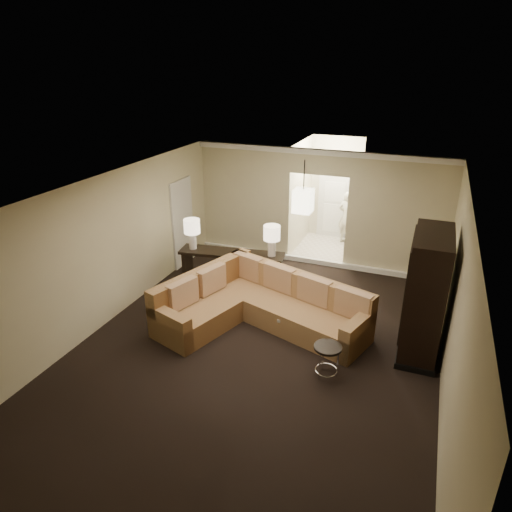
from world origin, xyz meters
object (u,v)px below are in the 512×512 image
at_px(armoire, 424,297).
at_px(drink_table, 327,355).
at_px(console_table, 232,267).
at_px(person, 347,215).
at_px(coffee_table, 308,320).
at_px(sectional_sofa, 258,306).

bearing_deg(armoire, drink_table, -134.80).
bearing_deg(drink_table, console_table, 139.99).
height_order(armoire, person, armoire).
distance_m(coffee_table, armoire, 2.11).
distance_m(sectional_sofa, drink_table, 1.90).
relative_size(drink_table, person, 0.34).
relative_size(armoire, drink_table, 3.87).
bearing_deg(drink_table, armoire, 45.20).
relative_size(console_table, armoire, 1.07).
bearing_deg(person, console_table, 85.10).
bearing_deg(console_table, person, 55.31).
bearing_deg(person, drink_table, 119.71).
height_order(sectional_sofa, console_table, sectional_sofa).
xyz_separation_m(coffee_table, armoire, (1.94, 0.10, 0.84)).
distance_m(console_table, person, 4.03).
height_order(coffee_table, armoire, armoire).
relative_size(sectional_sofa, armoire, 1.79).
distance_m(armoire, drink_table, 1.95).
height_order(coffee_table, drink_table, drink_table).
relative_size(armoire, person, 1.33).
height_order(sectional_sofa, person, person).
xyz_separation_m(console_table, person, (1.78, 3.60, 0.29)).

